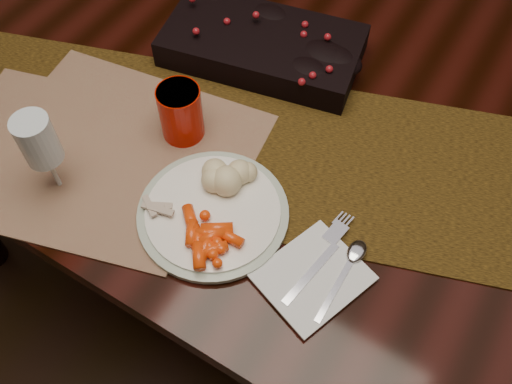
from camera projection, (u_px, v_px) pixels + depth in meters
The scene contains 15 objects.
floor at pixel (296, 277), 1.69m from camera, with size 5.00×5.00×0.00m, color black.
dining_table at pixel (305, 211), 1.38m from camera, with size 1.80×1.00×0.75m, color black.
table_runner at pixel (314, 159), 1.00m from camera, with size 1.72×0.35×0.00m, color #3C2307.
centerpiece at pixel (262, 42), 1.11m from camera, with size 0.38×0.19×0.08m, color black, non-canonical shape.
placemat_main at pixel (127, 144), 1.02m from camera, with size 0.45×0.33×0.00m, color brown.
placemat_second at pixel (76, 160), 1.00m from camera, with size 0.46×0.34×0.00m, color brown.
dinner_plate at pixel (213, 213), 0.93m from camera, with size 0.25×0.25×0.01m, color white.
baby_carrots at pixel (205, 235), 0.88m from camera, with size 0.11×0.09×0.02m, color #ED3C09, non-canonical shape.
mashed_potatoes at pixel (227, 171), 0.93m from camera, with size 0.09×0.08×0.05m, color #E9C986, non-canonical shape.
turkey_shreds at pixel (160, 205), 0.92m from camera, with size 0.08×0.07×0.02m, color gray, non-canonical shape.
napkin at pixel (313, 277), 0.87m from camera, with size 0.13×0.15×0.01m, color white.
fork at pixel (317, 263), 0.88m from camera, with size 0.02×0.17×0.00m, color silver, non-canonical shape.
spoon at pixel (342, 278), 0.86m from camera, with size 0.03×0.14×0.00m, color #A0A2B9, non-canonical shape.
red_cup at pixel (181, 113), 0.99m from camera, with size 0.08×0.08×0.10m, color #B30F00.
wine_glass at pixel (45, 156), 0.90m from camera, with size 0.06×0.06×0.17m, color silver, non-canonical shape.
Camera 1 is at (0.27, -0.68, 1.55)m, focal length 40.00 mm.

